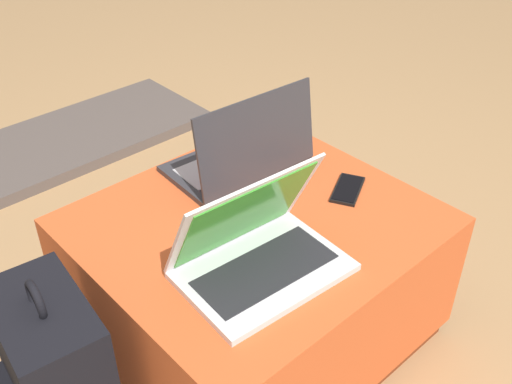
% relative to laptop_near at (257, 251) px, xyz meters
% --- Properties ---
extents(ground_plane, '(14.00, 14.00, 0.00)m').
position_rel_laptop_near_xyz_m(ground_plane, '(0.12, 0.13, -0.45)').
color(ground_plane, tan).
extents(ottoman, '(0.80, 0.73, 0.41)m').
position_rel_laptop_near_xyz_m(ottoman, '(0.12, 0.13, -0.25)').
color(ottoman, maroon).
rests_on(ottoman, ground_plane).
extents(laptop_near, '(0.37, 0.27, 0.24)m').
position_rel_laptop_near_xyz_m(laptop_near, '(0.00, 0.00, 0.00)').
color(laptop_near, silver).
rests_on(laptop_near, ottoman).
extents(laptop_far, '(0.38, 0.25, 0.24)m').
position_rel_laptop_near_xyz_m(laptop_far, '(0.24, 0.32, 0.00)').
color(laptop_far, '#333338').
rests_on(laptop_far, ottoman).
extents(cell_phone, '(0.15, 0.12, 0.01)m').
position_rel_laptop_near_xyz_m(cell_phone, '(0.38, 0.06, -0.04)').
color(cell_phone, black).
rests_on(cell_phone, ottoman).
extents(fireplace_hearth, '(1.40, 0.50, 0.04)m').
position_rel_laptop_near_xyz_m(fireplace_hearth, '(0.12, 1.44, -0.43)').
color(fireplace_hearth, '#564C47').
rests_on(fireplace_hearth, ground_plane).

